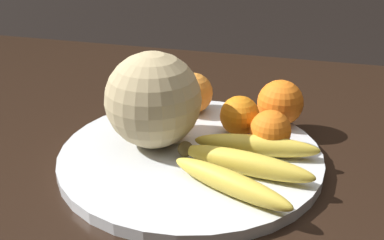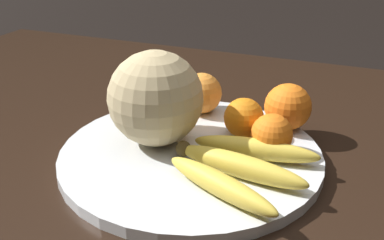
{
  "view_description": "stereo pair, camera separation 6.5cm",
  "coord_description": "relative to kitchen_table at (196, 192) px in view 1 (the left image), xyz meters",
  "views": [
    {
      "loc": [
        -0.16,
        0.6,
        1.06
      ],
      "look_at": [
        -0.0,
        0.03,
        0.79
      ],
      "focal_mm": 42.0,
      "sensor_mm": 36.0,
      "label": 1
    },
    {
      "loc": [
        -0.22,
        0.57,
        1.06
      ],
      "look_at": [
        -0.0,
        0.03,
        0.79
      ],
      "focal_mm": 42.0,
      "sensor_mm": 36.0,
      "label": 2
    }
  ],
  "objects": [
    {
      "name": "banana_bunch",
      "position": [
        -0.09,
        0.07,
        0.11
      ],
      "size": [
        0.2,
        0.18,
        0.03
      ],
      "rotation": [
        0.0,
        0.0,
        9.26
      ],
      "color": "#473819",
      "rests_on": "fruit_bowl"
    },
    {
      "name": "produce_tag",
      "position": [
        -0.0,
        0.01,
        0.1
      ],
      "size": [
        0.09,
        0.04,
        0.0
      ],
      "rotation": [
        0.0,
        0.0,
        -0.14
      ],
      "color": "white",
      "rests_on": "fruit_bowl"
    },
    {
      "name": "orange_back_left",
      "position": [
        -0.12,
        -0.1,
        0.13
      ],
      "size": [
        0.08,
        0.08,
        0.08
      ],
      "color": "orange",
      "rests_on": "fruit_bowl"
    },
    {
      "name": "fruit_bowl",
      "position": [
        -0.0,
        0.03,
        0.09
      ],
      "size": [
        0.39,
        0.39,
        0.02
      ],
      "color": "silver",
      "rests_on": "kitchen_table"
    },
    {
      "name": "orange_front_left",
      "position": [
        -0.11,
        -0.01,
        0.13
      ],
      "size": [
        0.06,
        0.06,
        0.06
      ],
      "color": "orange",
      "rests_on": "fruit_bowl"
    },
    {
      "name": "orange_front_right",
      "position": [
        -0.06,
        -0.04,
        0.13
      ],
      "size": [
        0.06,
        0.06,
        0.06
      ],
      "color": "orange",
      "rests_on": "fruit_bowl"
    },
    {
      "name": "kitchen_table",
      "position": [
        0.0,
        0.0,
        0.0
      ],
      "size": [
        1.61,
        1.06,
        0.72
      ],
      "color": "black",
      "rests_on": "ground_plane"
    },
    {
      "name": "melon",
      "position": [
        0.06,
        0.02,
        0.17
      ],
      "size": [
        0.14,
        0.14,
        0.14
      ],
      "color": "tan",
      "rests_on": "fruit_bowl"
    },
    {
      "name": "orange_mid_center",
      "position": [
        0.03,
        -0.11,
        0.13
      ],
      "size": [
        0.07,
        0.07,
        0.07
      ],
      "color": "orange",
      "rests_on": "fruit_bowl"
    }
  ]
}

